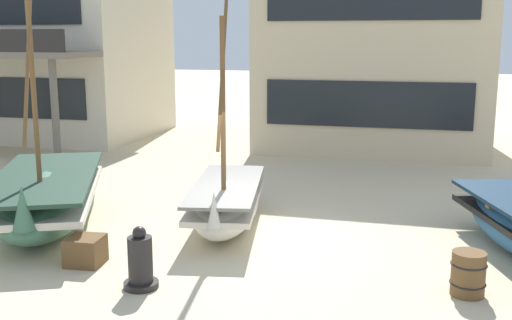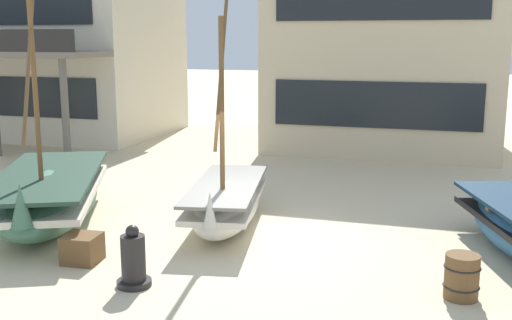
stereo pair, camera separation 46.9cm
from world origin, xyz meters
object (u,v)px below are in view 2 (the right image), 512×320
at_px(cargo_crate, 82,249).
at_px(capstan_winch, 133,261).
at_px(harbor_building_main, 387,49).
at_px(fishing_boat_centre_large, 49,196).
at_px(wooden_barrel, 462,277).
at_px(harbor_building_annex, 49,49).
at_px(fishing_boat_far_right, 227,202).

bearing_deg(cargo_crate, capstan_winch, -26.85).
height_order(cargo_crate, harbor_building_main, harbor_building_main).
relative_size(fishing_boat_centre_large, harbor_building_main, 0.77).
bearing_deg(wooden_barrel, harbor_building_main, 100.34).
height_order(fishing_boat_centre_large, capstan_winch, fishing_boat_centre_large).
bearing_deg(harbor_building_annex, fishing_boat_far_right, -42.31).
relative_size(wooden_barrel, harbor_building_main, 0.09).
bearing_deg(harbor_building_annex, cargo_crate, -53.66).
height_order(wooden_barrel, harbor_building_annex, harbor_building_annex).
xyz_separation_m(harbor_building_main, harbor_building_annex, (-13.57, -0.87, -0.07)).
xyz_separation_m(wooden_barrel, cargo_crate, (-6.42, -0.32, -0.10)).
distance_m(wooden_barrel, harbor_building_main, 14.23).
bearing_deg(cargo_crate, harbor_building_annex, 126.34).
distance_m(fishing_boat_far_right, harbor_building_main, 11.82).
bearing_deg(fishing_boat_far_right, cargo_crate, -122.51).
bearing_deg(capstan_winch, wooden_barrel, 11.55).
bearing_deg(wooden_barrel, capstan_winch, -168.45).
height_order(fishing_boat_centre_large, fishing_boat_far_right, fishing_boat_centre_large).
bearing_deg(harbor_building_main, capstan_winch, -99.81).
height_order(fishing_boat_centre_large, cargo_crate, fishing_boat_centre_large).
relative_size(capstan_winch, wooden_barrel, 1.46).
bearing_deg(capstan_winch, harbor_building_main, 80.19).
height_order(capstan_winch, harbor_building_annex, harbor_building_annex).
xyz_separation_m(fishing_boat_centre_large, wooden_barrel, (8.36, -1.49, -0.28)).
xyz_separation_m(cargo_crate, harbor_building_annex, (-9.64, 13.11, 3.18)).
height_order(cargo_crate, harbor_building_annex, harbor_building_annex).
xyz_separation_m(fishing_boat_far_right, capstan_winch, (-0.36, -3.44, -0.12)).
bearing_deg(capstan_winch, harbor_building_annex, 128.62).
bearing_deg(harbor_building_annex, wooden_barrel, -38.51).
xyz_separation_m(fishing_boat_centre_large, harbor_building_annex, (-7.70, 11.29, 2.81)).
height_order(fishing_boat_centre_large, wooden_barrel, fishing_boat_centre_large).
bearing_deg(wooden_barrel, harbor_building_annex, 141.49).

